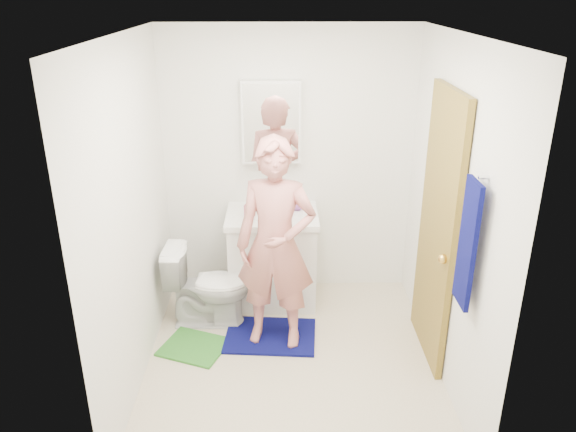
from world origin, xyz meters
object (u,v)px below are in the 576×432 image
object	(u,v)px
towel	(468,244)
soap_dispenser	(250,208)
toothbrush_cup	(297,204)
toilet	(208,285)
man	(276,245)
vanity_cabinet	(273,260)
medicine_cabinet	(271,122)

from	to	relation	value
towel	soap_dispenser	bearing A→B (deg)	134.10
soap_dispenser	toothbrush_cup	distance (m)	0.44
toilet	soap_dispenser	size ratio (longest dim) A/B	4.18
toothbrush_cup	man	bearing A→B (deg)	-103.99
towel	toilet	bearing A→B (deg)	146.82
vanity_cabinet	toilet	xyz separation A→B (m)	(-0.54, -0.36, -0.05)
towel	toilet	world-z (taller)	towel
medicine_cabinet	toothbrush_cup	size ratio (longest dim) A/B	5.64
man	vanity_cabinet	bearing A→B (deg)	103.35
soap_dispenser	vanity_cabinet	bearing A→B (deg)	21.25
toothbrush_cup	man	size ratio (longest dim) A/B	0.07
medicine_cabinet	towel	xyz separation A→B (m)	(1.18, -1.71, -0.35)
medicine_cabinet	vanity_cabinet	bearing A→B (deg)	-90.00
soap_dispenser	toothbrush_cup	bearing A→B (deg)	21.65
toilet	man	distance (m)	0.82
vanity_cabinet	toothbrush_cup	size ratio (longest dim) A/B	6.45
toilet	toothbrush_cup	size ratio (longest dim) A/B	5.68
soap_dispenser	toothbrush_cup	size ratio (longest dim) A/B	1.36
medicine_cabinet	towel	bearing A→B (deg)	-55.39
soap_dispenser	toothbrush_cup	xyz separation A→B (m)	(0.41, 0.16, -0.04)
soap_dispenser	man	world-z (taller)	man
soap_dispenser	toothbrush_cup	world-z (taller)	soap_dispenser
vanity_cabinet	towel	distance (m)	2.08
vanity_cabinet	soap_dispenser	world-z (taller)	soap_dispenser
medicine_cabinet	toothbrush_cup	distance (m)	0.75
vanity_cabinet	toothbrush_cup	world-z (taller)	toothbrush_cup
towel	vanity_cabinet	bearing A→B (deg)	128.47
toilet	toothbrush_cup	bearing A→B (deg)	-57.10
vanity_cabinet	towel	size ratio (longest dim) A/B	1.00
vanity_cabinet	soap_dispenser	distance (m)	0.57
towel	toothbrush_cup	size ratio (longest dim) A/B	6.45
toilet	toothbrush_cup	distance (m)	1.04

